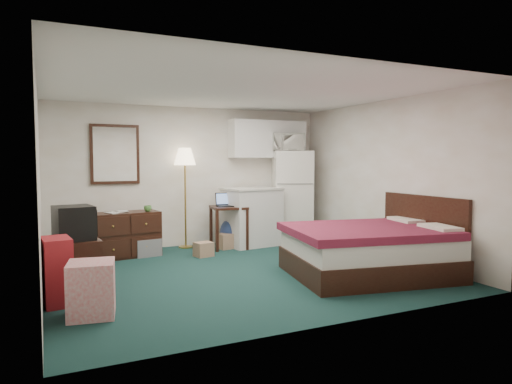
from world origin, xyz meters
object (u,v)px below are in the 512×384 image
bed (368,251)px  fridge (292,196)px  suitcase (57,271)px  floor_lamp (185,198)px  tv_stand (76,261)px  kitchen_counter (251,217)px  desk (229,227)px  dresser (125,234)px

bed → fridge: bearing=92.4°
bed → suitcase: suitcase is taller
bed → floor_lamp: bearing=129.9°
fridge → tv_stand: 4.29m
floor_lamp → suitcase: bearing=-130.6°
kitchen_counter → suitcase: kitchen_counter is taller
fridge → tv_stand: fridge is taller
tv_stand → kitchen_counter: bearing=20.1°
floor_lamp → suitcase: (-2.17, -2.52, -0.52)m
floor_lamp → desk: 0.92m
desk → kitchen_counter: kitchen_counter is taller
kitchen_counter → suitcase: size_ratio=1.41×
fridge → dresser: bearing=-157.7°
kitchen_counter → suitcase: bearing=-153.8°
floor_lamp → kitchen_counter: bearing=-13.8°
floor_lamp → desk: size_ratio=2.37×
floor_lamp → bed: (1.67, -2.96, -0.56)m
bed → tv_stand: size_ratio=3.38×
dresser → suitcase: suitcase is taller
desk → fridge: bearing=16.9°
desk → kitchen_counter: 0.52m
dresser → tv_stand: bearing=-129.2°
desk → suitcase: 3.55m
dresser → desk: 1.77m
dresser → bed: dresser is taller
desk → kitchen_counter: size_ratio=0.73×
dresser → floor_lamp: bearing=10.0°
floor_lamp → fridge: size_ratio=1.02×
kitchen_counter → fridge: bearing=-0.6°
floor_lamp → desk: floor_lamp is taller
dresser → desk: bearing=-8.6°
kitchen_counter → bed: size_ratio=0.50×
floor_lamp → kitchen_counter: size_ratio=1.73×
dresser → fridge: fridge is taller
kitchen_counter → dresser: bearing=173.6°
fridge → tv_stand: (-3.98, -1.49, -0.59)m
floor_lamp → tv_stand: floor_lamp is taller
fridge → floor_lamp: bearing=-165.5°
desk → bed: desk is taller
floor_lamp → tv_stand: (-1.92, -1.66, -0.61)m
kitchen_counter → bed: bearing=-86.9°
fridge → kitchen_counter: bearing=-153.6°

